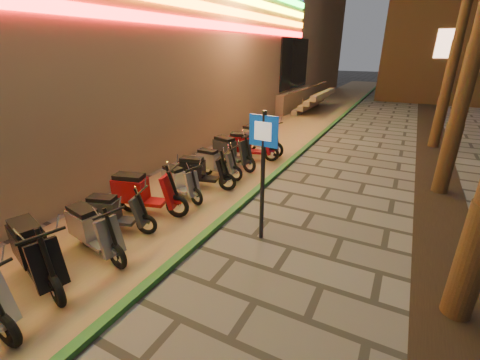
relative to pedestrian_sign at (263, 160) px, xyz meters
The scene contains 15 objects.
ground 3.10m from the pedestrian_sign, 93.45° to the right, with size 120.00×120.00×0.00m, color #474442.
parking_strip 8.11m from the pedestrian_sign, 110.33° to the left, with size 3.40×60.00×0.01m, color #8C7251.
green_curb 7.69m from the pedestrian_sign, 98.07° to the left, with size 0.18×60.00×0.10m, color #235E27.
planting_strip 4.55m from the pedestrian_sign, 35.24° to the left, with size 1.20×40.00×0.02m, color black.
pedestrian_sign is the anchor object (origin of this frame).
scooter_3 4.25m from the pedestrian_sign, 133.64° to the right, with size 1.83×0.95×1.30m.
scooter_4 3.52m from the pedestrian_sign, 143.16° to the right, with size 1.67×0.73×1.17m.
scooter_5 3.38m from the pedestrian_sign, 157.17° to the right, with size 1.49×0.80×1.06m.
scooter_6 3.17m from the pedestrian_sign, behind, with size 1.83×0.92×1.29m.
scooter_7 3.14m from the pedestrian_sign, 163.31° to the left, with size 1.48×0.74×1.04m.
scooter_8 3.28m from the pedestrian_sign, 148.19° to the left, with size 1.65×0.78×1.16m.
scooter_9 3.89m from the pedestrian_sign, 136.88° to the left, with size 1.54×0.54×1.09m.
scooter_10 4.64m from the pedestrian_sign, 127.35° to the left, with size 1.77×0.91×1.26m.
scooter_11 5.25m from the pedestrian_sign, 119.39° to the left, with size 1.77×0.90×1.25m.
scooter_12 6.09m from the pedestrian_sign, 115.23° to the left, with size 1.82×0.84×1.28m.
Camera 1 is at (2.45, -2.78, 3.69)m, focal length 24.00 mm.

